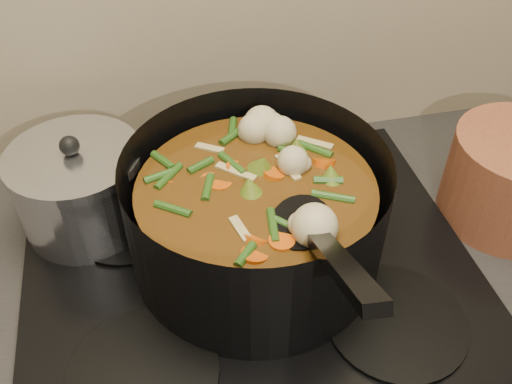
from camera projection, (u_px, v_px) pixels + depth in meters
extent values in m
cube|color=black|center=(252.00, 289.00, 0.82)|extent=(2.64, 0.64, 0.05)
cube|color=black|center=(251.00, 273.00, 0.80)|extent=(0.62, 0.54, 0.02)
cylinder|color=black|center=(143.00, 373.00, 0.67)|extent=(0.18, 0.18, 0.01)
cylinder|color=black|center=(396.00, 321.00, 0.72)|extent=(0.18, 0.18, 0.01)
cylinder|color=black|center=(129.00, 221.00, 0.86)|extent=(0.18, 0.18, 0.01)
cylinder|color=black|center=(331.00, 189.00, 0.91)|extent=(0.18, 0.18, 0.01)
cylinder|color=black|center=(256.00, 212.00, 0.76)|extent=(0.42, 0.42, 0.17)
cylinder|color=black|center=(256.00, 252.00, 0.81)|extent=(0.34, 0.34, 0.01)
cylinder|color=#572E0F|center=(256.00, 219.00, 0.76)|extent=(0.31, 0.31, 0.12)
cylinder|color=#D34509|center=(290.00, 184.00, 0.74)|extent=(0.03, 0.04, 0.03)
cylinder|color=#D34509|center=(276.00, 152.00, 0.79)|extent=(0.05, 0.04, 0.03)
cylinder|color=#D34509|center=(205.00, 145.00, 0.80)|extent=(0.05, 0.05, 0.03)
cylinder|color=#D34509|center=(206.00, 192.00, 0.72)|extent=(0.04, 0.04, 0.03)
cylinder|color=#D34509|center=(216.00, 239.00, 0.66)|extent=(0.04, 0.04, 0.03)
cylinder|color=#D34509|center=(274.00, 210.00, 0.70)|extent=(0.05, 0.05, 0.03)
cylinder|color=#D34509|center=(320.00, 192.00, 0.72)|extent=(0.04, 0.04, 0.03)
cylinder|color=#D34509|center=(306.00, 144.00, 0.80)|extent=(0.04, 0.04, 0.03)
cylinder|color=#D34509|center=(239.00, 160.00, 0.77)|extent=(0.05, 0.05, 0.03)
cylinder|color=#D34509|center=(182.00, 178.00, 0.74)|extent=(0.05, 0.05, 0.03)
sphere|color=beige|center=(311.00, 172.00, 0.73)|extent=(0.05, 0.05, 0.05)
sphere|color=beige|center=(252.00, 145.00, 0.77)|extent=(0.05, 0.05, 0.05)
sphere|color=beige|center=(200.00, 177.00, 0.72)|extent=(0.05, 0.05, 0.05)
sphere|color=beige|center=(242.00, 219.00, 0.67)|extent=(0.05, 0.05, 0.05)
sphere|color=beige|center=(310.00, 194.00, 0.70)|extent=(0.05, 0.05, 0.05)
sphere|color=beige|center=(284.00, 150.00, 0.76)|extent=(0.05, 0.05, 0.05)
cone|color=olive|center=(289.00, 235.00, 0.65)|extent=(0.05, 0.05, 0.04)
cone|color=olive|center=(323.00, 162.00, 0.75)|extent=(0.05, 0.05, 0.04)
cone|color=olive|center=(222.00, 142.00, 0.79)|extent=(0.05, 0.05, 0.04)
cone|color=olive|center=(187.00, 212.00, 0.68)|extent=(0.05, 0.05, 0.04)
cone|color=olive|center=(305.00, 228.00, 0.66)|extent=(0.05, 0.05, 0.04)
cylinder|color=#2F5719|center=(278.00, 163.00, 0.76)|extent=(0.01, 0.05, 0.01)
cylinder|color=#2F5719|center=(241.00, 131.00, 0.81)|extent=(0.04, 0.04, 0.01)
cylinder|color=#2F5719|center=(198.00, 157.00, 0.77)|extent=(0.05, 0.02, 0.01)
cylinder|color=#2F5719|center=(198.00, 190.00, 0.72)|extent=(0.03, 0.05, 0.01)
cylinder|color=#2F5719|center=(229.00, 207.00, 0.69)|extent=(0.03, 0.05, 0.01)
cylinder|color=#2F5719|center=(266.00, 254.00, 0.64)|extent=(0.05, 0.02, 0.01)
cylinder|color=#2F5719|center=(317.00, 220.00, 0.68)|extent=(0.04, 0.04, 0.01)
cylinder|color=#2F5719|center=(314.00, 183.00, 0.73)|extent=(0.01, 0.05, 0.01)
cylinder|color=#2F5719|center=(283.00, 166.00, 0.75)|extent=(0.04, 0.04, 0.01)
cylinder|color=#2F5719|center=(256.00, 130.00, 0.81)|extent=(0.05, 0.02, 0.01)
cylinder|color=#2F5719|center=(207.00, 151.00, 0.77)|extent=(0.03, 0.05, 0.01)
cylinder|color=#2F5719|center=(198.00, 183.00, 0.73)|extent=(0.03, 0.05, 0.01)
cylinder|color=#2F5719|center=(224.00, 203.00, 0.70)|extent=(0.05, 0.02, 0.01)
cylinder|color=#2F5719|center=(247.00, 254.00, 0.64)|extent=(0.04, 0.04, 0.01)
cylinder|color=#2F5719|center=(307.00, 227.00, 0.67)|extent=(0.01, 0.05, 0.01)
cylinder|color=#2F5719|center=(314.00, 190.00, 0.72)|extent=(0.04, 0.04, 0.01)
cube|color=tan|center=(191.00, 200.00, 0.70)|extent=(0.05, 0.01, 0.00)
cube|color=tan|center=(284.00, 229.00, 0.67)|extent=(0.02, 0.05, 0.00)
cube|color=tan|center=(314.00, 167.00, 0.75)|extent=(0.05, 0.04, 0.00)
cube|color=tan|center=(226.00, 149.00, 0.78)|extent=(0.04, 0.04, 0.00)
cube|color=tan|center=(197.00, 210.00, 0.69)|extent=(0.03, 0.05, 0.00)
ellipsoid|color=black|center=(301.00, 223.00, 0.68)|extent=(0.11, 0.12, 0.01)
cube|color=black|center=(339.00, 263.00, 0.55)|extent=(0.04, 0.20, 0.13)
cylinder|color=silver|center=(82.00, 192.00, 0.83)|extent=(0.18, 0.18, 0.11)
cylinder|color=silver|center=(73.00, 158.00, 0.78)|extent=(0.19, 0.19, 0.01)
sphere|color=black|center=(69.00, 146.00, 0.77)|extent=(0.03, 0.03, 0.03)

